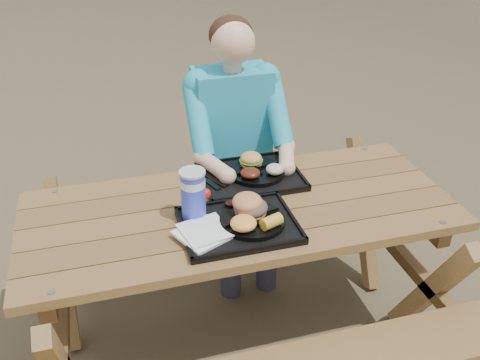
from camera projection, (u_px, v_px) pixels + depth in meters
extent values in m
plane|color=#999999|center=(240.00, 335.00, 2.62)|extent=(60.00, 60.00, 0.00)
cube|color=black|center=(239.00, 226.00, 2.10)|extent=(0.45, 0.35, 0.02)
cube|color=black|center=(251.00, 177.00, 2.43)|extent=(0.45, 0.35, 0.02)
cylinder|color=black|center=(252.00, 220.00, 2.10)|extent=(0.26, 0.26, 0.02)
cylinder|color=black|center=(256.00, 171.00, 2.44)|extent=(0.26, 0.26, 0.02)
cube|color=white|center=(203.00, 233.00, 2.03)|extent=(0.24, 0.24, 0.02)
cylinder|color=#1A2ECA|center=(193.00, 195.00, 2.09)|extent=(0.10, 0.10, 0.20)
cylinder|color=#340507|center=(230.00, 206.00, 2.18)|extent=(0.05, 0.05, 0.03)
cylinder|color=gold|center=(244.00, 202.00, 2.20)|extent=(0.05, 0.05, 0.03)
ellipsoid|color=#FFB243|center=(243.00, 223.00, 2.02)|extent=(0.10, 0.10, 0.05)
cube|color=black|center=(213.00, 179.00, 2.39)|extent=(0.12, 0.17, 0.01)
ellipsoid|color=#561E11|center=(250.00, 173.00, 2.36)|extent=(0.09, 0.09, 0.04)
ellipsoid|color=beige|center=(275.00, 169.00, 2.39)|extent=(0.08, 0.08, 0.04)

